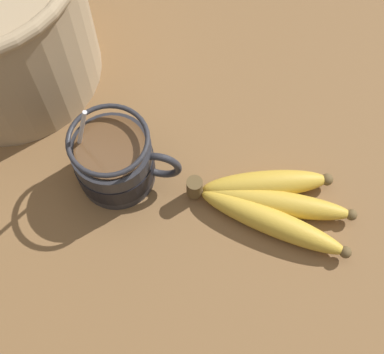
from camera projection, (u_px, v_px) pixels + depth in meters
The scene contains 3 objects.
table at pixel (134, 182), 70.24cm from camera, with size 96.47×96.47×2.76cm.
coffee_mug at pixel (115, 162), 65.41cm from camera, with size 14.09×9.88×14.89cm.
banana_bunch at pixel (271, 203), 65.67cm from camera, with size 21.14×12.37×4.00cm.
Camera 1 is at (12.26, -27.76, 65.18)cm, focal length 50.00 mm.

